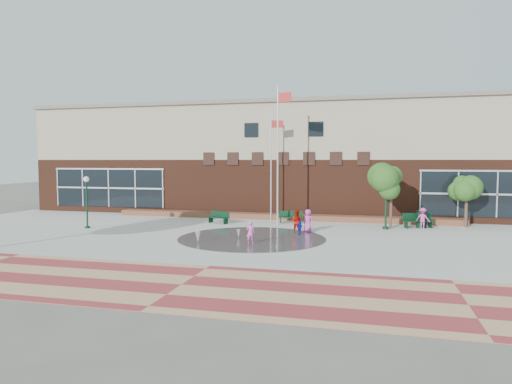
% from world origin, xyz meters
% --- Properties ---
extents(ground, '(120.00, 120.00, 0.00)m').
position_xyz_m(ground, '(0.00, 0.00, 0.00)').
color(ground, '#666056').
rests_on(ground, ground).
extents(plaza_concrete, '(46.00, 18.00, 0.01)m').
position_xyz_m(plaza_concrete, '(0.00, 4.00, 0.00)').
color(plaza_concrete, '#A8A8A0').
rests_on(plaza_concrete, ground).
extents(paver_band, '(46.00, 6.00, 0.01)m').
position_xyz_m(paver_band, '(0.00, -7.00, 0.00)').
color(paver_band, maroon).
rests_on(paver_band, ground).
extents(splash_pad, '(8.40, 8.40, 0.01)m').
position_xyz_m(splash_pad, '(0.00, 3.00, 0.00)').
color(splash_pad, '#383A3D').
rests_on(splash_pad, ground).
extents(library_building, '(44.40, 10.40, 9.20)m').
position_xyz_m(library_building, '(0.00, 17.48, 4.64)').
color(library_building, '#52281A').
rests_on(library_building, ground).
extents(flower_bed, '(26.00, 1.20, 0.40)m').
position_xyz_m(flower_bed, '(0.00, 11.60, 0.00)').
color(flower_bed, '#A72131').
rests_on(flower_bed, ground).
extents(flagpole_left, '(1.06, 0.46, 9.51)m').
position_xyz_m(flagpole_left, '(0.40, 8.66, 5.30)').
color(flagpole_left, silver).
rests_on(flagpole_left, ground).
extents(flagpole_right, '(0.94, 0.32, 7.83)m').
position_xyz_m(flagpole_right, '(-0.56, 10.96, 4.38)').
color(flagpole_right, silver).
rests_on(flagpole_right, ground).
extents(lamp_left, '(0.36, 0.36, 3.41)m').
position_xyz_m(lamp_left, '(-11.43, 4.13, 2.12)').
color(lamp_left, '#0D321C').
rests_on(lamp_left, ground).
extents(lamp_right, '(0.43, 0.43, 4.04)m').
position_xyz_m(lamp_right, '(7.52, 8.46, 2.51)').
color(lamp_right, '#0D321C').
rests_on(lamp_right, ground).
extents(bench_left, '(1.76, 1.13, 0.86)m').
position_xyz_m(bench_left, '(-3.86, 8.44, 0.28)').
color(bench_left, '#0D321C').
rests_on(bench_left, ground).
extents(bench_mid, '(1.75, 0.68, 0.86)m').
position_xyz_m(bench_mid, '(1.06, 9.88, 0.28)').
color(bench_mid, '#0D321C').
rests_on(bench_mid, ground).
extents(bench_right, '(2.05, 1.18, 0.99)m').
position_xyz_m(bench_right, '(9.61, 9.50, 0.32)').
color(bench_right, '#0D321C').
rests_on(bench_right, ground).
extents(trash_can, '(0.69, 0.69, 1.14)m').
position_xyz_m(trash_can, '(9.83, 9.67, 0.58)').
color(trash_can, '#0D321C').
rests_on(trash_can, ground).
extents(tree_mid, '(2.46, 2.46, 4.15)m').
position_xyz_m(tree_mid, '(7.85, 8.94, 3.02)').
color(tree_mid, '#452F27').
rests_on(tree_mid, ground).
extents(tree_small_right, '(2.13, 2.13, 3.64)m').
position_xyz_m(tree_small_right, '(12.75, 10.78, 2.66)').
color(tree_small_right, '#452F27').
rests_on(tree_small_right, ground).
extents(water_jet_a, '(0.36, 0.36, 0.71)m').
position_xyz_m(water_jet_a, '(-2.47, 0.94, 0.00)').
color(water_jet_a, white).
rests_on(water_jet_a, ground).
extents(water_jet_b, '(0.22, 0.22, 0.49)m').
position_xyz_m(water_jet_b, '(-0.74, 2.85, 0.00)').
color(water_jet_b, white).
rests_on(water_jet_b, ground).
extents(child_splash, '(0.51, 0.40, 1.23)m').
position_xyz_m(child_splash, '(0.35, 1.36, 0.62)').
color(child_splash, '#DF5BB0').
rests_on(child_splash, ground).
extents(adult_red, '(0.76, 0.62, 1.45)m').
position_xyz_m(adult_red, '(2.17, 5.46, 0.73)').
color(adult_red, '#B81106').
rests_on(adult_red, ground).
extents(adult_pink, '(0.83, 0.72, 1.43)m').
position_xyz_m(adult_pink, '(2.81, 6.05, 0.72)').
color(adult_pink, '#D044AC').
rests_on(adult_pink, ground).
extents(child_blue, '(0.55, 0.52, 0.92)m').
position_xyz_m(child_blue, '(2.51, 4.68, 0.46)').
color(child_blue, '#1817A7').
rests_on(child_blue, ground).
extents(person_bench, '(1.01, 0.77, 1.38)m').
position_xyz_m(person_bench, '(9.87, 9.23, 0.69)').
color(person_bench, '#D23F99').
rests_on(person_bench, ground).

